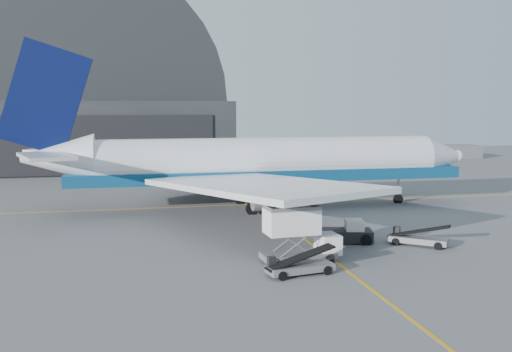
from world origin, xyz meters
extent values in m
plane|color=#565659|center=(0.00, 0.00, 0.00)|extent=(200.00, 200.00, 0.00)
cube|color=orange|center=(0.00, 20.00, 0.01)|extent=(80.00, 0.25, 0.02)
cube|color=orange|center=(0.00, -2.00, 0.01)|extent=(0.25, 40.00, 0.02)
cube|color=black|center=(-22.00, 65.00, 6.00)|extent=(50.00, 28.00, 12.00)
cube|color=black|center=(-22.00, 50.90, 5.00)|extent=(42.00, 0.40, 9.50)
cube|color=black|center=(38.00, 72.00, 0.00)|extent=(14.00, 8.00, 4.00)
cube|color=slate|center=(55.00, 68.00, 0.00)|extent=(8.00, 6.00, 2.80)
cylinder|color=white|center=(0.55, 17.35, 5.33)|extent=(36.88, 4.92, 4.92)
cone|color=white|center=(21.24, 17.35, 5.33)|extent=(4.51, 4.92, 4.92)
sphere|color=white|center=(23.29, 17.35, 5.33)|extent=(1.43, 1.43, 1.43)
cone|color=white|center=(-21.47, 17.35, 5.94)|extent=(7.17, 4.92, 4.92)
cube|color=black|center=(20.01, 17.35, 5.94)|extent=(2.66, 2.25, 0.72)
cube|color=navy|center=(0.55, 17.35, 3.74)|extent=(43.02, 4.97, 1.23)
cube|color=white|center=(-3.55, 5.06, 4.30)|extent=(18.89, 25.12, 1.49)
cube|color=white|center=(-3.55, 29.65, 4.30)|extent=(18.89, 25.12, 1.49)
cube|color=white|center=(-21.99, 12.74, 6.56)|extent=(6.27, 8.57, 0.36)
cube|color=white|center=(-21.99, 21.96, 6.56)|extent=(6.27, 8.57, 0.36)
cube|color=#080F3C|center=(-22.50, 17.35, 11.99)|extent=(9.50, 0.51, 11.80)
cylinder|color=gray|center=(-0.47, 9.16, 2.66)|extent=(5.33, 2.77, 2.77)
cylinder|color=gray|center=(-0.47, 25.55, 2.66)|extent=(5.33, 2.77, 2.77)
cylinder|color=#A5A5AA|center=(15.92, 17.35, 1.43)|extent=(0.29, 0.29, 2.87)
cylinder|color=black|center=(15.92, 17.35, 0.46)|extent=(1.13, 0.36, 1.13)
cylinder|color=black|center=(-1.50, 14.08, 0.56)|extent=(1.33, 0.46, 1.33)
cylinder|color=black|center=(-1.50, 20.63, 0.56)|extent=(1.33, 0.46, 1.33)
cube|color=slate|center=(-2.63, -4.43, 0.49)|extent=(5.46, 2.51, 0.44)
cube|color=white|center=(-0.33, -4.27, 1.20)|extent=(1.56, 2.14, 1.42)
cube|color=black|center=(0.33, -4.22, 1.42)|extent=(0.19, 1.69, 0.80)
cube|color=white|center=(-3.16, -4.47, 3.02)|extent=(3.88, 2.48, 1.77)
cylinder|color=black|center=(-0.53, -5.21, 0.35)|extent=(0.73, 0.32, 0.71)
cylinder|color=black|center=(-0.66, -3.36, 0.35)|extent=(0.73, 0.32, 0.71)
cylinder|color=black|center=(-4.60, -5.51, 0.35)|extent=(0.73, 0.32, 0.71)
cylinder|color=black|center=(-4.73, -3.65, 0.35)|extent=(0.73, 0.32, 0.71)
cube|color=black|center=(3.03, 0.60, 0.56)|extent=(4.53, 3.18, 0.92)
cube|color=white|center=(3.62, 0.45, 1.38)|extent=(1.84, 2.14, 0.92)
cylinder|color=black|center=(4.17, -0.75, 0.41)|extent=(0.98, 0.57, 0.92)
cylinder|color=black|center=(4.67, 1.24, 0.41)|extent=(0.98, 0.57, 0.92)
cylinder|color=black|center=(1.39, -0.05, 0.41)|extent=(0.98, 0.57, 0.92)
cylinder|color=black|center=(1.88, 1.94, 0.41)|extent=(0.98, 0.57, 0.92)
cube|color=slate|center=(-3.40, -7.47, 0.46)|extent=(4.73, 2.31, 0.46)
cube|color=black|center=(-3.40, -7.47, 1.18)|extent=(4.93, 1.86, 1.32)
cube|color=black|center=(-5.33, -7.24, 0.98)|extent=(0.58, 0.50, 0.62)
cylinder|color=black|center=(-1.65, -7.89, 0.31)|extent=(0.65, 0.36, 0.62)
cylinder|color=black|center=(-1.90, -6.47, 0.31)|extent=(0.65, 0.36, 0.62)
cylinder|color=black|center=(-4.90, -8.47, 0.31)|extent=(0.65, 0.36, 0.62)
cylinder|color=black|center=(-5.15, -7.05, 0.31)|extent=(0.65, 0.36, 0.62)
cube|color=slate|center=(8.22, -1.82, 0.46)|extent=(4.53, 4.00, 0.46)
cube|color=black|center=(8.22, -1.82, 1.18)|extent=(4.44, 3.77, 1.32)
cube|color=black|center=(7.11, -0.23, 0.98)|extent=(0.66, 0.64, 0.62)
cylinder|color=black|center=(9.08, -3.40, 0.31)|extent=(0.65, 0.58, 0.62)
cylinder|color=black|center=(9.97, -2.26, 0.31)|extent=(0.65, 0.58, 0.62)
cylinder|color=black|center=(6.48, -1.37, 0.31)|extent=(0.65, 0.58, 0.62)
cylinder|color=black|center=(7.36, -0.24, 0.31)|extent=(0.65, 0.58, 0.62)
cube|color=#FF3808|center=(-3.75, -2.83, 0.02)|extent=(0.37, 0.37, 0.03)
cone|color=#FF3808|center=(-3.75, -2.83, 0.27)|extent=(0.37, 0.37, 0.53)
camera|label=1|loc=(-14.16, -42.91, 11.18)|focal=40.00mm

